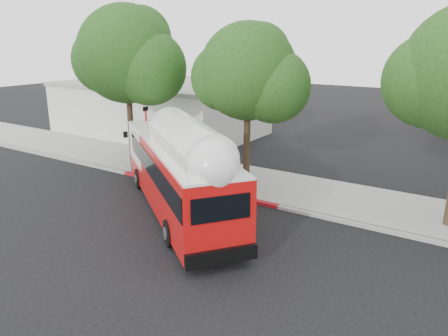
% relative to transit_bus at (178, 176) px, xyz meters
% --- Properties ---
extents(ground, '(120.00, 120.00, 0.00)m').
position_rel_transit_bus_xyz_m(ground, '(1.71, -1.01, -1.76)').
color(ground, black).
rests_on(ground, ground).
extents(sidewalk, '(60.00, 5.00, 0.15)m').
position_rel_transit_bus_xyz_m(sidewalk, '(1.71, 5.49, -1.69)').
color(sidewalk, gray).
rests_on(sidewalk, ground).
extents(curb_strip, '(60.00, 0.30, 0.15)m').
position_rel_transit_bus_xyz_m(curb_strip, '(1.71, 2.89, -1.69)').
color(curb_strip, gray).
rests_on(curb_strip, ground).
extents(red_curb_segment, '(10.00, 0.32, 0.16)m').
position_rel_transit_bus_xyz_m(red_curb_segment, '(-1.29, 2.89, -1.68)').
color(red_curb_segment, maroon).
rests_on(red_curb_segment, ground).
extents(street_tree_left, '(6.67, 5.80, 9.74)m').
position_rel_transit_bus_xyz_m(street_tree_left, '(-6.82, 4.55, 4.84)').
color(street_tree_left, '#2D2116').
rests_on(street_tree_left, ground).
extents(street_tree_mid, '(5.75, 5.00, 8.62)m').
position_rel_transit_bus_xyz_m(street_tree_mid, '(1.11, 5.05, 4.14)').
color(street_tree_mid, '#2D2116').
rests_on(street_tree_mid, ground).
extents(low_commercial_bldg, '(16.20, 10.20, 4.25)m').
position_rel_transit_bus_xyz_m(low_commercial_bldg, '(-12.29, 12.99, 0.39)').
color(low_commercial_bldg, silver).
rests_on(low_commercial_bldg, ground).
extents(transit_bus, '(11.47, 9.49, 3.78)m').
position_rel_transit_bus_xyz_m(transit_bus, '(0.00, 0.00, 0.00)').
color(transit_bus, '#BB0D0D').
rests_on(transit_bus, ground).
extents(signal_pole, '(0.12, 0.39, 4.09)m').
position_rel_transit_bus_xyz_m(signal_pole, '(-4.78, 3.20, 0.34)').
color(signal_pole, '#AC1213').
rests_on(signal_pole, ground).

